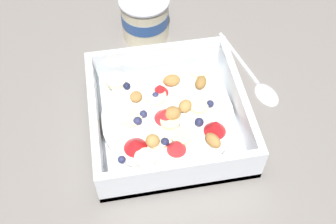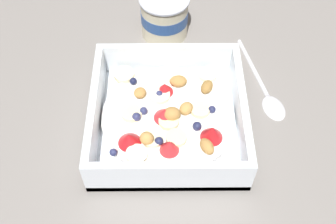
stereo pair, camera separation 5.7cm
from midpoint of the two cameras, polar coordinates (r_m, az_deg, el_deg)
The scene contains 4 objects.
ground_plane at distance 0.61m, azimuth -4.14°, elevation -0.67°, with size 2.40×2.40×0.00m, color gray.
fruit_bowl at distance 0.58m, azimuth -2.79°, elevation -0.91°, with size 0.21×0.21×0.06m.
spoon at distance 0.65m, azimuth 9.87°, elevation 4.07°, with size 0.06×0.17×0.01m.
yogurt_cup at distance 0.70m, azimuth -5.59°, elevation 12.77°, with size 0.08×0.08×0.07m.
Camera 1 is at (-0.05, -0.36, 0.49)m, focal length 44.12 mm.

